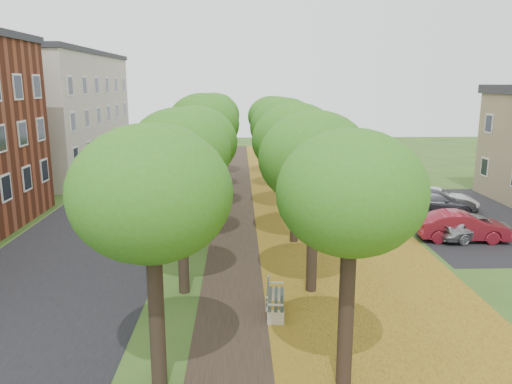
{
  "coord_description": "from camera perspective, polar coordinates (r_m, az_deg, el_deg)",
  "views": [
    {
      "loc": [
        -0.09,
        -11.64,
        7.73
      ],
      "look_at": [
        0.71,
        12.13,
        2.5
      ],
      "focal_mm": 35.0,
      "sensor_mm": 36.0,
      "label": 1
    }
  ],
  "objects": [
    {
      "name": "car_red",
      "position": [
        26.95,
        22.49,
        -3.63
      ],
      "size": [
        4.53,
        1.93,
        1.45
      ],
      "primitive_type": "imported",
      "rotation": [
        0.0,
        0.0,
        1.48
      ],
      "color": "maroon",
      "rests_on": "ground"
    },
    {
      "name": "bench",
      "position": [
        17.45,
        2.08,
        -12.1
      ],
      "size": [
        0.76,
        2.05,
        0.95
      ],
      "rotation": [
        0.0,
        0.0,
        1.49
      ],
      "color": "#283229",
      "rests_on": "ground"
    },
    {
      "name": "car_grey",
      "position": [
        31.76,
        19.69,
        -1.08
      ],
      "size": [
        5.33,
        3.1,
        1.45
      ],
      "primitive_type": "imported",
      "rotation": [
        0.0,
        0.0,
        1.34
      ],
      "color": "#34353A",
      "rests_on": "ground"
    },
    {
      "name": "tree_row_east",
      "position": [
        26.9,
        3.84,
        6.8
      ],
      "size": [
        4.01,
        34.01,
        6.86
      ],
      "color": "black",
      "rests_on": "ground"
    },
    {
      "name": "building_cream",
      "position": [
        47.8,
        -22.92,
        8.42
      ],
      "size": [
        10.3,
        20.3,
        10.4
      ],
      "color": "beige",
      "rests_on": "ground"
    },
    {
      "name": "leaf_verge",
      "position": [
        28.2,
        8.55,
        -3.64
      ],
      "size": [
        7.5,
        70.0,
        0.01
      ],
      "primitive_type": "cube",
      "color": "olive",
      "rests_on": "ground"
    },
    {
      "name": "tree_row_west",
      "position": [
        26.85,
        -6.48,
        6.74
      ],
      "size": [
        4.01,
        34.01,
        6.86
      ],
      "color": "black",
      "rests_on": "ground"
    },
    {
      "name": "footpath",
      "position": [
        27.74,
        -1.68,
        -3.78
      ],
      "size": [
        3.2,
        70.0,
        0.01
      ],
      "primitive_type": "cube",
      "color": "black",
      "rests_on": "ground"
    },
    {
      "name": "car_white",
      "position": [
        32.91,
        20.02,
        -0.73
      ],
      "size": [
        5.39,
        3.98,
        1.36
      ],
      "primitive_type": "imported",
      "rotation": [
        0.0,
        0.0,
        1.17
      ],
      "color": "white",
      "rests_on": "ground"
    },
    {
      "name": "car_silver",
      "position": [
        27.34,
        23.61,
        -3.57
      ],
      "size": [
        4.39,
        2.67,
        1.4
      ],
      "primitive_type": "imported",
      "rotation": [
        0.0,
        0.0,
        1.84
      ],
      "color": "#A9A9AE",
      "rests_on": "ground"
    },
    {
      "name": "parking_lot",
      "position": [
        31.76,
        23.5,
        -2.73
      ],
      "size": [
        9.0,
        16.0,
        0.01
      ],
      "primitive_type": "cube",
      "color": "black",
      "rests_on": "ground"
    },
    {
      "name": "street_asphalt",
      "position": [
        28.71,
        -16.86,
        -3.76
      ],
      "size": [
        8.0,
        70.0,
        0.01
      ],
      "primitive_type": "cube",
      "color": "black",
      "rests_on": "ground"
    }
  ]
}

